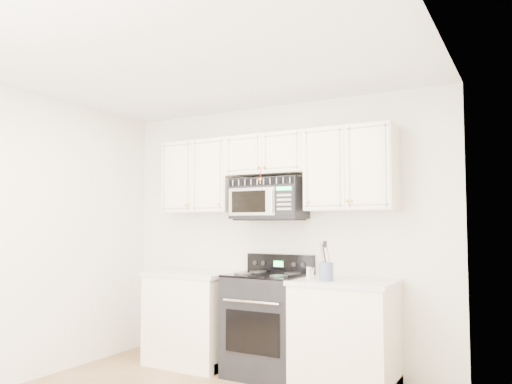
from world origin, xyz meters
The scene contains 9 objects.
room centered at (0.00, 0.00, 1.30)m, with size 3.51×3.51×2.61m.
base_cabinet_left centered at (-0.80, 1.44, 0.43)m, with size 0.86×0.65×0.92m.
base_cabinet_right centered at (0.80, 1.44, 0.43)m, with size 0.86×0.65×0.92m.
range centered at (0.05, 1.45, 0.48)m, with size 0.71×0.65×1.11m.
upper_cabinets centered at (0.00, 1.58, 1.93)m, with size 2.44×0.37×0.75m.
microwave centered at (0.00, 1.57, 1.65)m, with size 0.71×0.41×0.39m.
utensil_crock centered at (0.68, 1.30, 1.00)m, with size 0.12×0.12×0.33m.
shaker_salt centered at (0.50, 1.35, 0.97)m, with size 0.05×0.05×0.11m.
shaker_pepper centered at (0.52, 1.37, 0.97)m, with size 0.04×0.04×0.10m.
Camera 1 is at (2.23, -2.72, 1.40)m, focal length 35.00 mm.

